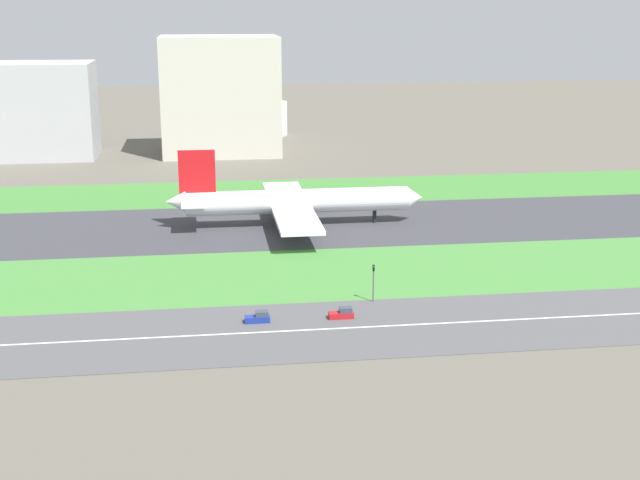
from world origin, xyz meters
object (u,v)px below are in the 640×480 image
object	(u,v)px
airliner	(292,202)
car_2	(342,314)
car_0	(259,318)
traffic_light	(373,280)
fuel_tank_west	(209,116)
fuel_tank_centre	(265,118)
hangar_building	(220,95)
terminal_building	(17,111)

from	to	relation	value
airliner	car_2	size ratio (longest dim) A/B	14.77
car_0	traffic_light	size ratio (longest dim) A/B	0.61
fuel_tank_west	fuel_tank_centre	size ratio (longest dim) A/B	0.94
traffic_light	hangar_building	world-z (taller)	hangar_building
car_0	fuel_tank_west	world-z (taller)	fuel_tank_west
traffic_light	fuel_tank_west	bearing A→B (deg)	97.10
hangar_building	car_2	bearing A→B (deg)	-84.88
terminal_building	hangar_building	distance (m)	73.17
car_0	fuel_tank_centre	size ratio (longest dim) A/B	0.23
traffic_light	hangar_building	size ratio (longest dim) A/B	0.17
car_2	hangar_building	world-z (taller)	hangar_building
car_2	fuel_tank_centre	size ratio (longest dim) A/B	0.23
hangar_building	fuel_tank_west	xyz separation A→B (m)	(-3.78, 45.00, -13.15)
airliner	car_2	bearing A→B (deg)	-88.44
airliner	hangar_building	world-z (taller)	hangar_building
car_2	fuel_tank_west	bearing A→B (deg)	95.06
hangar_building	fuel_tank_west	bearing A→B (deg)	94.80
terminal_building	fuel_tank_west	world-z (taller)	terminal_building
traffic_light	fuel_tank_west	distance (m)	220.73
car_0	terminal_building	bearing A→B (deg)	112.24
airliner	traffic_light	xyz separation A→B (m)	(9.04, -60.01, -1.94)
fuel_tank_west	hangar_building	bearing A→B (deg)	-85.20
airliner	fuel_tank_centre	xyz separation A→B (m)	(5.43, 159.00, 0.76)
traffic_light	fuel_tank_centre	distance (m)	219.05
terminal_building	hangar_building	bearing A→B (deg)	0.00
airliner	fuel_tank_west	distance (m)	160.06
car_0	traffic_light	world-z (taller)	traffic_light
car_0	fuel_tank_centre	world-z (taller)	fuel_tank_centre
car_2	airliner	bearing A→B (deg)	91.56
terminal_building	hangar_building	xyz separation A→B (m)	(73.04, 0.00, 4.46)
car_2	fuel_tank_west	xyz separation A→B (m)	(-20.08, 227.00, 7.43)
car_2	fuel_tank_centre	xyz separation A→B (m)	(3.59, 227.00, 6.07)
car_2	fuel_tank_west	distance (m)	228.01
car_2	traffic_light	world-z (taller)	traffic_light
car_0	car_2	world-z (taller)	same
car_0	airliner	bearing A→B (deg)	79.10
car_0	fuel_tank_centre	bearing A→B (deg)	85.33
fuel_tank_west	car_0	bearing A→B (deg)	-88.70
airliner	car_0	world-z (taller)	airliner
fuel_tank_centre	traffic_light	bearing A→B (deg)	-89.06
fuel_tank_centre	car_0	bearing A→B (deg)	-94.67
hangar_building	terminal_building	bearing A→B (deg)	180.00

